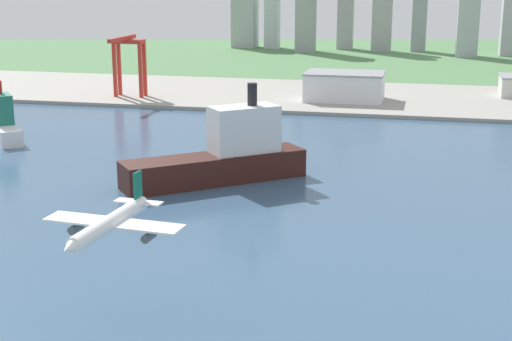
# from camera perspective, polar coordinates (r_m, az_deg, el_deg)

# --- Properties ---
(ground_plane) EXTENTS (2400.00, 2400.00, 0.00)m
(ground_plane) POSITION_cam_1_polar(r_m,az_deg,el_deg) (356.45, 3.84, 0.58)
(ground_plane) COLOR #507D4D
(water_bay) EXTENTS (840.00, 360.00, 0.15)m
(water_bay) POSITION_cam_1_polar(r_m,az_deg,el_deg) (299.47, 1.98, -2.14)
(water_bay) COLOR #385675
(water_bay) RESTS_ON ground
(industrial_pier) EXTENTS (840.00, 140.00, 2.50)m
(industrial_pier) POSITION_cam_1_polar(r_m,az_deg,el_deg) (540.96, 7.12, 5.51)
(industrial_pier) COLOR #9A968E
(industrial_pier) RESTS_ON ground
(airplane_landing) EXTENTS (36.03, 38.29, 12.65)m
(airplane_landing) POSITION_cam_1_polar(r_m,az_deg,el_deg) (186.19, -11.00, -3.94)
(airplane_landing) COLOR white
(cargo_ship) EXTENTS (72.65, 64.01, 41.38)m
(cargo_ship) POSITION_cam_1_polar(r_m,az_deg,el_deg) (321.67, -2.38, 1.18)
(cargo_ship) COLOR #381914
(cargo_ship) RESTS_ON water_bay
(ferry_boat) EXTENTS (38.88, 42.75, 31.04)m
(ferry_boat) POSITION_cam_1_polar(r_m,az_deg,el_deg) (425.53, -18.50, 3.40)
(ferry_boat) COLOR white
(ferry_boat) RESTS_ON water_bay
(port_crane_red) EXTENTS (21.43, 43.73, 42.20)m
(port_crane_red) POSITION_cam_1_polar(r_m,az_deg,el_deg) (535.44, -9.63, 8.68)
(port_crane_red) COLOR #B72D23
(port_crane_red) RESTS_ON industrial_pier
(warehouse_main) EXTENTS (52.95, 35.95, 18.99)m
(warehouse_main) POSITION_cam_1_polar(r_m,az_deg,el_deg) (519.40, 6.70, 6.34)
(warehouse_main) COLOR white
(warehouse_main) RESTS_ON industrial_pier
(distant_skyline) EXTENTS (405.68, 76.18, 146.41)m
(distant_skyline) POSITION_cam_1_polar(r_m,az_deg,el_deg) (868.24, 11.37, 12.06)
(distant_skyline) COLOR #A3A7A7
(distant_skyline) RESTS_ON ground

